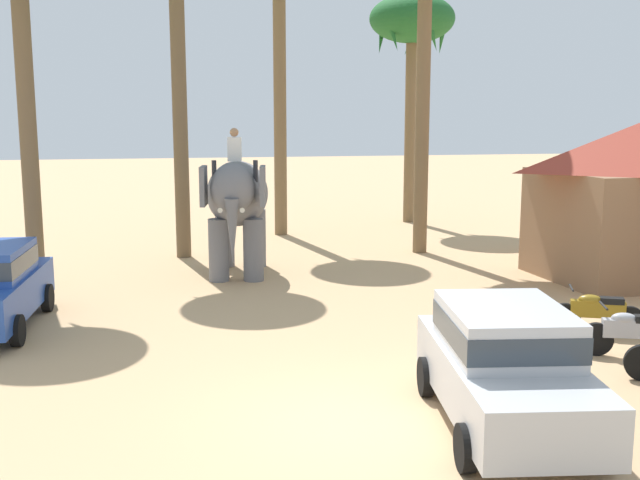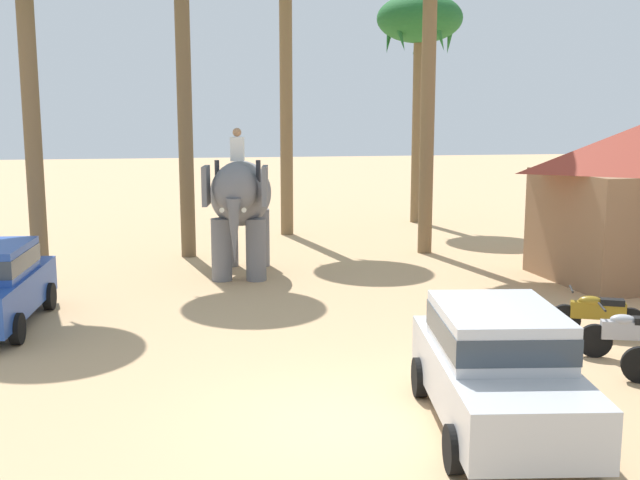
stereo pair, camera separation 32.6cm
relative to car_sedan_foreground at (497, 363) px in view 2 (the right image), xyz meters
name	(u,v)px [view 2 (the right image)]	position (x,y,z in m)	size (l,w,h in m)	color
ground_plane	(350,421)	(-1.93, 0.54, -0.93)	(120.00, 120.00, 0.00)	tan
car_sedan_foreground	(497,363)	(0.00, 0.00, 0.00)	(2.27, 4.29, 1.70)	#B7BABF
elephant_with_mahout	(240,200)	(-2.79, 10.61, 1.06)	(2.08, 3.98, 3.88)	slate
motorcycle_fourth_in_row	(631,333)	(3.49, 2.45, -0.46)	(1.75, 0.74, 0.94)	black
motorcycle_far_in_row	(597,313)	(3.61, 3.79, -0.46)	(1.71, 0.84, 0.94)	black
palm_tree_left_of_road	(419,26)	(4.53, 19.18, 6.48)	(3.20, 3.20, 8.57)	brown
roadside_hut	(639,197)	(7.20, 8.38, 1.20)	(5.33, 4.60, 4.00)	#8C6647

